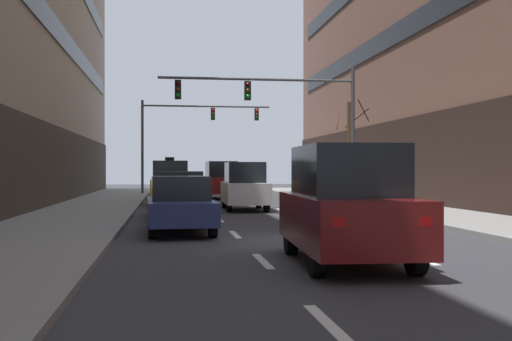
# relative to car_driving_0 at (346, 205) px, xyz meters

# --- Properties ---
(ground_plane) EXTENTS (120.00, 120.00, 0.00)m
(ground_plane) POSITION_rel_car_driving_0_xyz_m (0.05, 3.56, -1.10)
(ground_plane) COLOR #38383D
(sidewalk_left) EXTENTS (3.98, 80.00, 0.14)m
(sidewalk_left) POSITION_rel_car_driving_0_xyz_m (-6.58, 3.56, -1.03)
(sidewalk_left) COLOR gray
(sidewalk_left) RESTS_ON ground
(lane_stripe_l1_s2) EXTENTS (0.16, 2.00, 0.01)m
(lane_stripe_l1_s2) POSITION_rel_car_driving_0_xyz_m (-1.50, -4.44, -1.10)
(lane_stripe_l1_s2) COLOR silver
(lane_stripe_l1_s2) RESTS_ON ground
(lane_stripe_l1_s3) EXTENTS (0.16, 2.00, 0.01)m
(lane_stripe_l1_s3) POSITION_rel_car_driving_0_xyz_m (-1.50, 0.56, -1.10)
(lane_stripe_l1_s3) COLOR silver
(lane_stripe_l1_s3) RESTS_ON ground
(lane_stripe_l1_s4) EXTENTS (0.16, 2.00, 0.01)m
(lane_stripe_l1_s4) POSITION_rel_car_driving_0_xyz_m (-1.50, 5.56, -1.10)
(lane_stripe_l1_s4) COLOR silver
(lane_stripe_l1_s4) RESTS_ON ground
(lane_stripe_l1_s5) EXTENTS (0.16, 2.00, 0.01)m
(lane_stripe_l1_s5) POSITION_rel_car_driving_0_xyz_m (-1.50, 10.56, -1.10)
(lane_stripe_l1_s5) COLOR silver
(lane_stripe_l1_s5) RESTS_ON ground
(lane_stripe_l1_s6) EXTENTS (0.16, 2.00, 0.01)m
(lane_stripe_l1_s6) POSITION_rel_car_driving_0_xyz_m (-1.50, 15.56, -1.10)
(lane_stripe_l1_s6) COLOR silver
(lane_stripe_l1_s6) RESTS_ON ground
(lane_stripe_l1_s7) EXTENTS (0.16, 2.00, 0.01)m
(lane_stripe_l1_s7) POSITION_rel_car_driving_0_xyz_m (-1.50, 20.56, -1.10)
(lane_stripe_l1_s7) COLOR silver
(lane_stripe_l1_s7) RESTS_ON ground
(lane_stripe_l1_s8) EXTENTS (0.16, 2.00, 0.01)m
(lane_stripe_l1_s8) POSITION_rel_car_driving_0_xyz_m (-1.50, 25.56, -1.10)
(lane_stripe_l1_s8) COLOR silver
(lane_stripe_l1_s8) RESTS_ON ground
(lane_stripe_l1_s9) EXTENTS (0.16, 2.00, 0.01)m
(lane_stripe_l1_s9) POSITION_rel_car_driving_0_xyz_m (-1.50, 30.56, -1.10)
(lane_stripe_l1_s9) COLOR silver
(lane_stripe_l1_s9) RESTS_ON ground
(lane_stripe_l1_s10) EXTENTS (0.16, 2.00, 0.01)m
(lane_stripe_l1_s10) POSITION_rel_car_driving_0_xyz_m (-1.50, 35.56, -1.10)
(lane_stripe_l1_s10) COLOR silver
(lane_stripe_l1_s10) RESTS_ON ground
(lane_stripe_l2_s3) EXTENTS (0.16, 2.00, 0.01)m
(lane_stripe_l2_s3) POSITION_rel_car_driving_0_xyz_m (1.60, 0.56, -1.10)
(lane_stripe_l2_s3) COLOR silver
(lane_stripe_l2_s3) RESTS_ON ground
(lane_stripe_l2_s4) EXTENTS (0.16, 2.00, 0.01)m
(lane_stripe_l2_s4) POSITION_rel_car_driving_0_xyz_m (1.60, 5.56, -1.10)
(lane_stripe_l2_s4) COLOR silver
(lane_stripe_l2_s4) RESTS_ON ground
(lane_stripe_l2_s5) EXTENTS (0.16, 2.00, 0.01)m
(lane_stripe_l2_s5) POSITION_rel_car_driving_0_xyz_m (1.60, 10.56, -1.10)
(lane_stripe_l2_s5) COLOR silver
(lane_stripe_l2_s5) RESTS_ON ground
(lane_stripe_l2_s6) EXTENTS (0.16, 2.00, 0.01)m
(lane_stripe_l2_s6) POSITION_rel_car_driving_0_xyz_m (1.60, 15.56, -1.10)
(lane_stripe_l2_s6) COLOR silver
(lane_stripe_l2_s6) RESTS_ON ground
(lane_stripe_l2_s7) EXTENTS (0.16, 2.00, 0.01)m
(lane_stripe_l2_s7) POSITION_rel_car_driving_0_xyz_m (1.60, 20.56, -1.10)
(lane_stripe_l2_s7) COLOR silver
(lane_stripe_l2_s7) RESTS_ON ground
(lane_stripe_l2_s8) EXTENTS (0.16, 2.00, 0.01)m
(lane_stripe_l2_s8) POSITION_rel_car_driving_0_xyz_m (1.60, 25.56, -1.10)
(lane_stripe_l2_s8) COLOR silver
(lane_stripe_l2_s8) RESTS_ON ground
(lane_stripe_l2_s9) EXTENTS (0.16, 2.00, 0.01)m
(lane_stripe_l2_s9) POSITION_rel_car_driving_0_xyz_m (1.60, 30.56, -1.10)
(lane_stripe_l2_s9) COLOR silver
(lane_stripe_l2_s9) RESTS_ON ground
(lane_stripe_l2_s10) EXTENTS (0.16, 2.00, 0.01)m
(lane_stripe_l2_s10) POSITION_rel_car_driving_0_xyz_m (1.60, 35.56, -1.10)
(lane_stripe_l2_s10) COLOR silver
(lane_stripe_l2_s10) RESTS_ON ground
(car_driving_0) EXTENTS (2.10, 4.64, 2.21)m
(car_driving_0) POSITION_rel_car_driving_0_xyz_m (0.00, 0.00, 0.00)
(car_driving_0) COLOR black
(car_driving_0) RESTS_ON ground
(car_driving_1) EXTENTS (2.04, 4.67, 2.24)m
(car_driving_1) POSITION_rel_car_driving_0_xyz_m (-0.10, 26.54, 0.02)
(car_driving_1) COLOR black
(car_driving_1) RESTS_ON ground
(car_driving_2) EXTENTS (1.92, 4.28, 1.58)m
(car_driving_2) POSITION_rel_car_driving_0_xyz_m (-2.97, 6.06, -0.32)
(car_driving_2) COLOR black
(car_driving_2) RESTS_ON ground
(car_driving_3) EXTENTS (1.85, 4.30, 1.60)m
(car_driving_3) POSITION_rel_car_driving_0_xyz_m (-3.12, 27.22, -0.31)
(car_driving_3) COLOR black
(car_driving_3) RESTS_ON ground
(car_driving_4) EXTENTS (1.98, 4.56, 1.70)m
(car_driving_4) POSITION_rel_car_driving_0_xyz_m (-2.92, 11.55, -0.26)
(car_driving_4) COLOR black
(car_driving_4) RESTS_ON ground
(car_driving_5) EXTENTS (1.86, 4.31, 2.07)m
(car_driving_5) POSITION_rel_car_driving_0_xyz_m (-0.00, 15.67, -0.07)
(car_driving_5) COLOR black
(car_driving_5) RESTS_ON ground
(taxi_driving_6) EXTENTS (1.97, 4.54, 2.37)m
(taxi_driving_6) POSITION_rel_car_driving_0_xyz_m (-3.19, 20.05, -0.01)
(taxi_driving_6) COLOR black
(taxi_driving_6) RESTS_ON ground
(traffic_signal_0) EXTENTS (8.91, 0.35, 6.33)m
(traffic_signal_0) POSITION_rel_car_driving_0_xyz_m (2.00, 16.55, 3.46)
(traffic_signal_0) COLOR #4C4C51
(traffic_signal_0) RESTS_ON sidewalk_right
(traffic_signal_1) EXTENTS (8.87, 0.35, 6.37)m
(traffic_signal_1) POSITION_rel_car_driving_0_xyz_m (-1.92, 32.49, 3.66)
(traffic_signal_1) COLOR #4C4C51
(traffic_signal_1) RESTS_ON sidewalk_left
(street_tree_0) EXTENTS (1.96, 2.17, 5.25)m
(street_tree_0) POSITION_rel_car_driving_0_xyz_m (6.30, 21.08, 1.73)
(street_tree_0) COLOR #4C3823
(street_tree_0) RESTS_ON sidewalk_right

